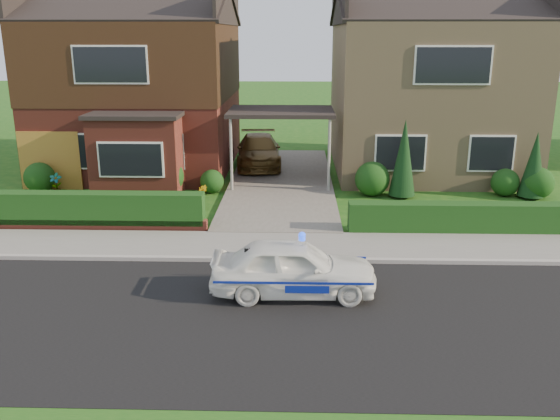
{
  "coord_description": "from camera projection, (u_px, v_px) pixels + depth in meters",
  "views": [
    {
      "loc": [
        0.57,
        -10.59,
        5.44
      ],
      "look_at": [
        0.17,
        3.5,
        1.22
      ],
      "focal_mm": 38.0,
      "sensor_mm": 36.0,
      "label": 1
    }
  ],
  "objects": [
    {
      "name": "hedge_left",
      "position": [
        75.0,
        229.0,
        17.1
      ],
      "size": [
        7.5,
        0.55,
        0.9
      ],
      "primitive_type": "cube",
      "color": "#183B12",
      "rests_on": "ground"
    },
    {
      "name": "shrub_right_mid",
      "position": [
        505.0,
        182.0,
        20.47
      ],
      "size": [
        0.96,
        0.96,
        0.96
      ],
      "primitive_type": "sphere",
      "color": "#183B12",
      "rests_on": "ground"
    },
    {
      "name": "ground",
      "position": [
        266.0,
        319.0,
        11.72
      ],
      "size": [
        120.0,
        120.0,
        0.0
      ],
      "primitive_type": "plane",
      "color": "#174E14",
      "rests_on": "ground"
    },
    {
      "name": "shrub_left_near",
      "position": [
        212.0,
        181.0,
        20.86
      ],
      "size": [
        0.84,
        0.84,
        0.84
      ],
      "primitive_type": "sphere",
      "color": "#183B12",
      "rests_on": "ground"
    },
    {
      "name": "shrub_right_near",
      "position": [
        372.0,
        179.0,
        20.46
      ],
      "size": [
        1.2,
        1.2,
        1.2
      ],
      "primitive_type": "sphere",
      "color": "#183B12",
      "rests_on": "ground"
    },
    {
      "name": "sidewalk",
      "position": [
        274.0,
        246.0,
        15.63
      ],
      "size": [
        60.0,
        2.0,
        0.1
      ],
      "primitive_type": "cube",
      "color": "slate",
      "rests_on": "ground"
    },
    {
      "name": "dwarf_wall",
      "position": [
        73.0,
        225.0,
        16.9
      ],
      "size": [
        7.7,
        0.25,
        0.36
      ],
      "primitive_type": "cube",
      "color": "brown",
      "rests_on": "ground"
    },
    {
      "name": "driveway",
      "position": [
        281.0,
        182.0,
        22.24
      ],
      "size": [
        3.8,
        12.0,
        0.12
      ],
      "primitive_type": "cube",
      "color": "#666059",
      "rests_on": "ground"
    },
    {
      "name": "kerb",
      "position": [
        272.0,
        260.0,
        14.63
      ],
      "size": [
        60.0,
        0.16,
        0.12
      ],
      "primitive_type": "cube",
      "color": "#9E9993",
      "rests_on": "ground"
    },
    {
      "name": "shrub_right_far",
      "position": [
        538.0,
        183.0,
        20.14
      ],
      "size": [
        1.08,
        1.08,
        1.08
      ],
      "primitive_type": "sphere",
      "color": "#183B12",
      "rests_on": "ground"
    },
    {
      "name": "police_car",
      "position": [
        293.0,
        268.0,
        12.68
      ],
      "size": [
        3.27,
        3.58,
        1.37
      ],
      "rotation": [
        0.0,
        0.0,
        1.59
      ],
      "color": "white",
      "rests_on": "ground"
    },
    {
      "name": "road",
      "position": [
        266.0,
        319.0,
        11.72
      ],
      "size": [
        60.0,
        6.0,
        0.02
      ],
      "primitive_type": "cube",
      "color": "black",
      "rests_on": "ground"
    },
    {
      "name": "potted_plant_c",
      "position": [
        192.0,
        211.0,
        17.42
      ],
      "size": [
        0.61,
        0.61,
        0.8
      ],
      "primitive_type": "imported",
      "rotation": [
        0.0,
        0.0,
        1.09
      ],
      "color": "gray",
      "rests_on": "ground"
    },
    {
      "name": "carport_link",
      "position": [
        281.0,
        113.0,
        21.45
      ],
      "size": [
        3.8,
        3.0,
        2.77
      ],
      "color": "black",
      "rests_on": "ground"
    },
    {
      "name": "conifer_b",
      "position": [
        534.0,
        167.0,
        19.98
      ],
      "size": [
        0.9,
        0.9,
        2.2
      ],
      "primitive_type": "cone",
      "color": "black",
      "rests_on": "ground"
    },
    {
      "name": "potted_plant_a",
      "position": [
        56.0,
        185.0,
        20.44
      ],
      "size": [
        0.43,
        0.29,
        0.8
      ],
      "primitive_type": "imported",
      "rotation": [
        0.0,
        0.0,
        0.02
      ],
      "color": "gray",
      "rests_on": "ground"
    },
    {
      "name": "shrub_left_far",
      "position": [
        40.0,
        178.0,
        20.9
      ],
      "size": [
        1.08,
        1.08,
        1.08
      ],
      "primitive_type": "sphere",
      "color": "#183B12",
      "rests_on": "ground"
    },
    {
      "name": "conifer_a",
      "position": [
        403.0,
        160.0,
        20.04
      ],
      "size": [
        0.9,
        0.9,
        2.6
      ],
      "primitive_type": "cone",
      "color": "black",
      "rests_on": "ground"
    },
    {
      "name": "house_left",
      "position": [
        141.0,
        75.0,
        24.1
      ],
      "size": [
        7.5,
        9.53,
        7.25
      ],
      "color": "brown",
      "rests_on": "ground"
    },
    {
      "name": "potted_plant_b",
      "position": [
        201.0,
        197.0,
        19.0
      ],
      "size": [
        0.51,
        0.45,
        0.79
      ],
      "primitive_type": "imported",
      "rotation": [
        0.0,
        0.0,
        0.26
      ],
      "color": "gray",
      "rests_on": "ground"
    },
    {
      "name": "hedge_right",
      "position": [
        481.0,
        234.0,
        16.69
      ],
      "size": [
        7.5,
        0.55,
        0.8
      ],
      "primitive_type": "cube",
      "color": "#183B12",
      "rests_on": "ground"
    },
    {
      "name": "house_right",
      "position": [
        426.0,
        79.0,
        23.91
      ],
      "size": [
        7.5,
        8.06,
        7.25
      ],
      "color": "tan",
      "rests_on": "ground"
    },
    {
      "name": "shrub_left_mid",
      "position": [
        165.0,
        176.0,
        20.55
      ],
      "size": [
        1.32,
        1.32,
        1.32
      ],
      "primitive_type": "sphere",
      "color": "#183B12",
      "rests_on": "ground"
    },
    {
      "name": "driveway_car",
      "position": [
        259.0,
        151.0,
        24.55
      ],
      "size": [
        2.06,
        4.44,
        1.25
      ],
      "primitive_type": "imported",
      "rotation": [
        0.0,
        0.0,
        0.07
      ],
      "color": "brown",
      "rests_on": "driveway"
    },
    {
      "name": "garage_door",
      "position": [
        50.0,
        161.0,
        21.18
      ],
      "size": [
        2.2,
        0.1,
        2.1
      ],
      "primitive_type": "cube",
      "color": "brown",
      "rests_on": "ground"
    }
  ]
}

